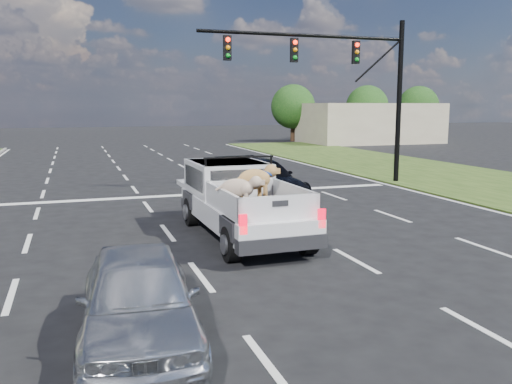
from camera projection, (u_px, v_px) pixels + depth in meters
ground at (282, 268)px, 11.42m from camera, size 160.00×160.00×0.00m
road_markings at (208, 211)px, 17.56m from camera, size 17.75×60.00×0.01m
traffic_signal at (351, 74)px, 22.77m from camera, size 9.11×0.31×7.00m
building_right at (370, 123)px, 49.90m from camera, size 12.00×7.00×3.60m
tree_far_d at (293, 107)px, 51.51m from camera, size 4.20×4.20×5.40m
tree_far_e at (367, 107)px, 54.04m from camera, size 4.20×4.20×5.40m
tree_far_f at (418, 107)px, 55.94m from camera, size 4.20×4.20×5.40m
pickup_truck at (239, 199)px, 14.13m from camera, size 2.25×5.64×2.10m
silver_sedan at (139, 298)px, 7.70m from camera, size 1.94×4.15×1.37m
black_coupe at (261, 180)px, 19.68m from camera, size 2.58×5.20×1.45m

